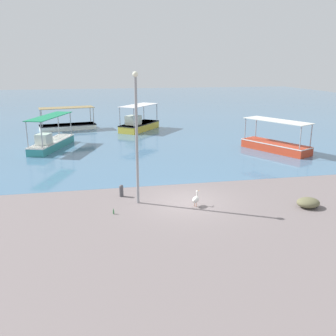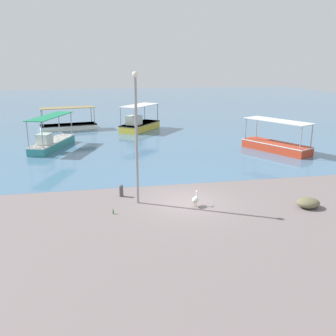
{
  "view_description": "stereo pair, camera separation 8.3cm",
  "coord_description": "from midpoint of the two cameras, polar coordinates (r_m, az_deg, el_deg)",
  "views": [
    {
      "loc": [
        -4.5,
        -17.89,
        7.03
      ],
      "look_at": [
        -0.38,
        2.9,
        1.08
      ],
      "focal_mm": 40.0,
      "sensor_mm": 36.0,
      "label": 1
    },
    {
      "loc": [
        -4.42,
        -17.9,
        7.03
      ],
      "look_at": [
        -0.38,
        2.9,
        1.08
      ],
      "focal_mm": 40.0,
      "sensor_mm": 36.0,
      "label": 2
    }
  ],
  "objects": [
    {
      "name": "ground",
      "position": [
        19.74,
        2.82,
        -5.21
      ],
      "size": [
        120.0,
        120.0,
        0.0
      ],
      "primitive_type": "plane",
      "color": "slate"
    },
    {
      "name": "glass_bottle",
      "position": [
        18.39,
        -8.22,
        -6.61
      ],
      "size": [
        0.07,
        0.07,
        0.27
      ],
      "color": "#3F7F4C",
      "rests_on": "ground"
    },
    {
      "name": "harbor_water",
      "position": [
        66.42,
        -7.17,
        9.48
      ],
      "size": [
        110.0,
        90.0,
        0.0
      ],
      "primitive_type": "cube",
      "color": "#486F90",
      "rests_on": "ground"
    },
    {
      "name": "fishing_boat_center",
      "position": [
        33.24,
        -17.26,
        3.82
      ],
      "size": [
        3.47,
        6.48,
        2.78
      ],
      "color": "teal",
      "rests_on": "harbor_water"
    },
    {
      "name": "mooring_bollard",
      "position": [
        20.59,
        -7.03,
        -3.37
      ],
      "size": [
        0.23,
        0.23,
        0.67
      ],
      "color": "#47474C",
      "rests_on": "ground"
    },
    {
      "name": "fishing_boat_far_right",
      "position": [
        40.77,
        -4.36,
        6.64
      ],
      "size": [
        4.91,
        5.54,
        2.72
      ],
      "color": "gold",
      "rests_on": "harbor_water"
    },
    {
      "name": "net_pile",
      "position": [
        20.22,
        20.68,
        -4.99
      ],
      "size": [
        1.17,
        0.99,
        0.5
      ],
      "primitive_type": "ellipsoid",
      "color": "#636043",
      "rests_on": "ground"
    },
    {
      "name": "pelican",
      "position": [
        19.09,
        4.34,
        -4.78
      ],
      "size": [
        0.6,
        0.69,
        0.8
      ],
      "color": "#E0997A",
      "rests_on": "ground"
    },
    {
      "name": "fishing_boat_far_left",
      "position": [
        32.19,
        16.21,
        3.4
      ],
      "size": [
        4.26,
        6.03,
        2.56
      ],
      "color": "#C03B21",
      "rests_on": "harbor_water"
    },
    {
      "name": "fishing_boat_near_right",
      "position": [
        42.75,
        -14.86,
        6.33
      ],
      "size": [
        6.24,
        3.16,
        2.41
      ],
      "color": "white",
      "rests_on": "harbor_water"
    },
    {
      "name": "lamp_post",
      "position": [
        18.7,
        -4.72,
        5.36
      ],
      "size": [
        0.28,
        0.28,
        6.66
      ],
      "color": "gray",
      "rests_on": "ground"
    }
  ]
}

